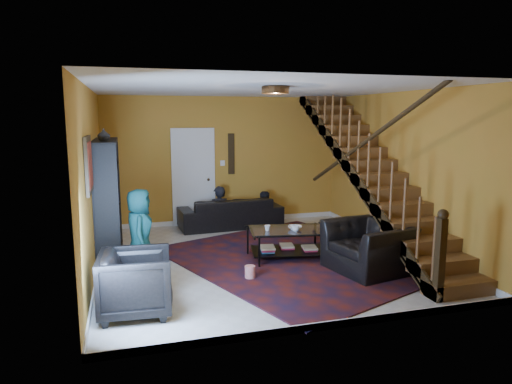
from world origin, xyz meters
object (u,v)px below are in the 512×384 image
at_px(sofa, 230,212).
at_px(armchair_right, 368,247).
at_px(bookshelf, 109,203).
at_px(coffee_table, 289,241).
at_px(armchair_left, 136,283).

relative_size(sofa, armchair_right, 1.88).
xyz_separation_m(bookshelf, sofa, (2.43, 1.70, -0.64)).
xyz_separation_m(bookshelf, armchair_right, (3.83, -1.69, -0.59)).
xyz_separation_m(sofa, armchair_right, (1.40, -3.39, 0.06)).
bearing_deg(sofa, bookshelf, 31.90).
bearing_deg(coffee_table, sofa, 100.67).
distance_m(armchair_right, coffee_table, 1.34).
xyz_separation_m(bookshelf, coffee_table, (2.89, -0.74, -0.67)).
bearing_deg(sofa, armchair_right, 109.32).
bearing_deg(bookshelf, armchair_right, -23.85).
xyz_separation_m(sofa, coffee_table, (0.46, -2.44, -0.03)).
bearing_deg(armchair_left, armchair_right, -76.17).
height_order(armchair_left, coffee_table, armchair_left).
xyz_separation_m(armchair_right, coffee_table, (-0.94, 0.95, -0.08)).
relative_size(bookshelf, coffee_table, 1.40).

